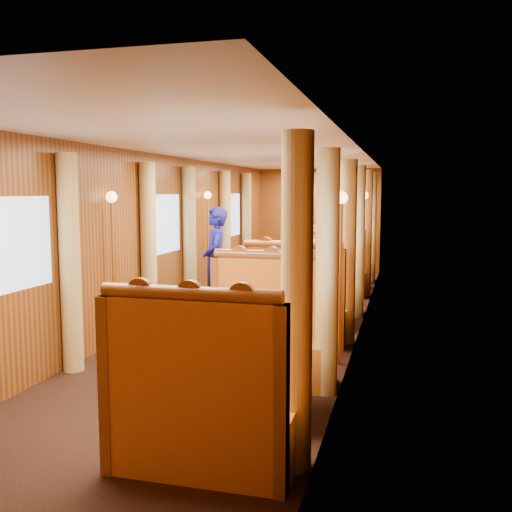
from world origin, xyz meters
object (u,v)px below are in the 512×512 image
(teapot_left, at_px, (213,326))
(banquette_near_fwd, at_px, (200,414))
(steward, at_px, (216,261))
(passenger, at_px, (317,268))
(banquette_far_aft, at_px, (342,261))
(tea_tray, at_px, (229,332))
(fruit_plate, at_px, (273,335))
(rose_vase_far, at_px, (336,242))
(table_far, at_px, (336,269))
(banquette_mid_aft, at_px, (318,286))
(banquette_mid_fwd, at_px, (295,311))
(teapot_right, at_px, (235,330))
(banquette_near_aft, at_px, (268,340))
(banquette_far_fwd, at_px, (330,273))
(teapot_back, at_px, (229,322))
(rose_vase_mid, at_px, (310,263))
(table_mid, at_px, (308,300))
(table_near, at_px, (241,375))

(teapot_left, bearing_deg, banquette_near_fwd, -83.50)
(steward, xyz_separation_m, passenger, (1.54, 0.41, -0.11))
(banquette_far_aft, xyz_separation_m, tea_tray, (-0.09, -8.04, 0.33))
(fruit_plate, relative_size, rose_vase_far, 0.62)
(rose_vase_far, height_order, passenger, passenger)
(table_far, relative_size, teapot_left, 5.64)
(banquette_mid_aft, height_order, fruit_plate, banquette_mid_aft)
(banquette_mid_fwd, distance_m, teapot_right, 2.67)
(banquette_far_aft, bearing_deg, passenger, -90.00)
(banquette_near_aft, relative_size, teapot_right, 9.29)
(banquette_mid_aft, relative_size, tea_tray, 3.94)
(banquette_near_aft, bearing_deg, banquette_near_fwd, -90.00)
(banquette_far_fwd, distance_m, tea_tray, 6.03)
(table_far, distance_m, teapot_right, 7.17)
(banquette_far_aft, distance_m, teapot_left, 8.17)
(banquette_near_fwd, height_order, banquette_near_aft, same)
(teapot_back, height_order, rose_vase_mid, rose_vase_mid)
(banquette_mid_fwd, distance_m, table_far, 4.51)
(banquette_far_fwd, relative_size, teapot_back, 8.16)
(banquette_near_aft, height_order, banquette_far_fwd, same)
(table_mid, height_order, teapot_left, teapot_left)
(teapot_right, distance_m, rose_vase_far, 7.12)
(teapot_left, height_order, fruit_plate, teapot_left)
(table_far, bearing_deg, banquette_mid_fwd, -90.00)
(table_near, height_order, banquette_mid_aft, banquette_mid_aft)
(banquette_mid_aft, bearing_deg, table_mid, -90.00)
(banquette_near_aft, distance_m, banquette_mid_fwd, 1.47)
(banquette_mid_aft, bearing_deg, rose_vase_far, 90.34)
(table_near, xyz_separation_m, rose_vase_far, (-0.01, 6.97, 0.55))
(banquette_mid_fwd, height_order, rose_vase_mid, banquette_mid_fwd)
(table_far, bearing_deg, tea_tray, -90.74)
(banquette_mid_aft, relative_size, rose_vase_mid, 3.72)
(banquette_near_fwd, distance_m, tea_tray, 1.04)
(table_near, bearing_deg, fruit_plate, -18.19)
(banquette_near_aft, relative_size, passenger, 1.76)
(banquette_near_fwd, relative_size, table_far, 1.28)
(table_mid, bearing_deg, banquette_mid_aft, 90.00)
(teapot_right, xyz_separation_m, rose_vase_mid, (0.04, 3.62, 0.12))
(steward, bearing_deg, rose_vase_far, 135.29)
(banquette_near_fwd, height_order, teapot_left, banquette_near_fwd)
(banquette_far_fwd, bearing_deg, teapot_right, -90.07)
(banquette_near_aft, xyz_separation_m, rose_vase_far, (-0.01, 5.95, 0.50))
(table_near, distance_m, banquette_far_aft, 8.01)
(table_near, xyz_separation_m, rose_vase_mid, (0.03, 3.47, 0.55))
(table_far, bearing_deg, banquette_far_fwd, -90.00)
(banquette_near_aft, distance_m, banquette_far_aft, 7.00)
(banquette_near_aft, distance_m, tea_tray, 1.10)
(teapot_right, relative_size, fruit_plate, 0.65)
(teapot_left, height_order, teapot_back, teapot_left)
(banquette_near_fwd, relative_size, banquette_far_aft, 1.00)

